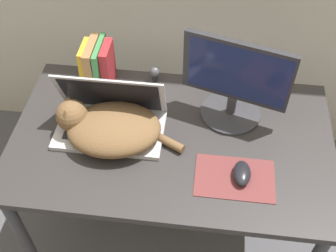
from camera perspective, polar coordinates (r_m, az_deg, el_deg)
desk at (r=1.62m, az=0.50°, el=-3.34°), size 1.19×0.71×0.71m
laptop at (r=1.57m, az=-7.79°, el=0.91°), size 0.40×0.23×0.23m
cat at (r=1.53m, az=-8.08°, el=-0.14°), size 0.47×0.30×0.15m
external_monitor at (r=1.54m, az=9.08°, el=5.91°), size 0.39×0.23×0.34m
mousepad at (r=1.46m, az=9.02°, el=-6.95°), size 0.27×0.18×0.00m
computer_mouse at (r=1.45m, az=9.98°, el=-6.33°), size 0.06×0.10×0.04m
book_row at (r=1.73m, az=-9.56°, el=8.15°), size 0.12×0.17×0.20m
webcam at (r=1.75m, az=-1.78°, el=7.31°), size 0.04×0.04×0.07m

